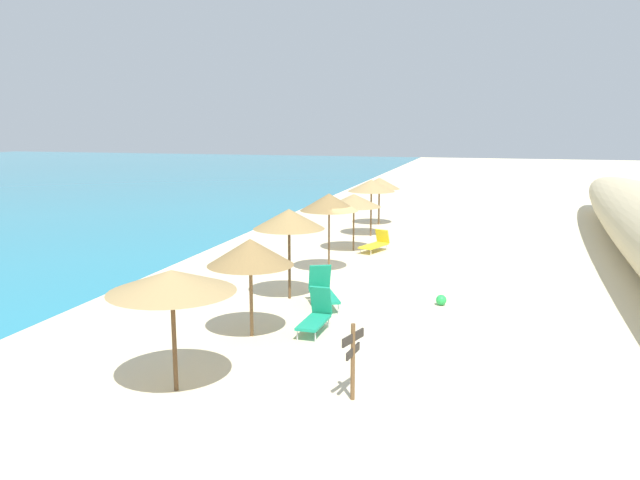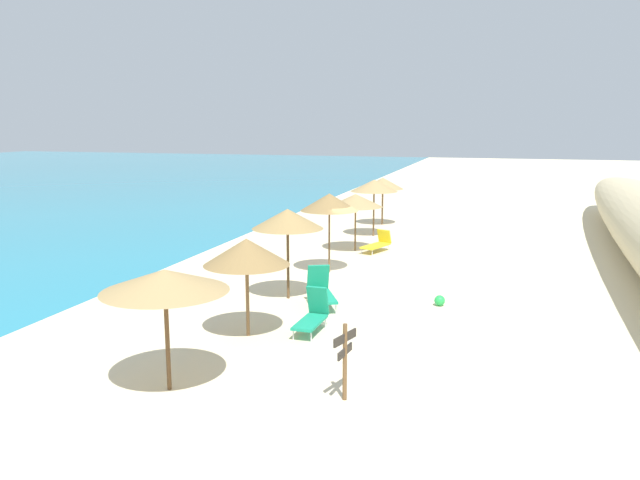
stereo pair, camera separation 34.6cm
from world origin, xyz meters
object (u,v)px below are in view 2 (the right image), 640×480
beach_umbrella_5 (374,186)px  wooden_signpost (345,354)px  beach_ball (440,301)px  beach_umbrella_3 (329,202)px  beach_umbrella_6 (383,183)px  beach_umbrella_0 (165,281)px  lounge_chair_2 (312,315)px  lounge_chair_1 (378,244)px  beach_umbrella_1 (247,252)px  beach_umbrella_4 (356,200)px  lounge_chair_0 (321,291)px  beach_umbrella_2 (288,219)px

beach_umbrella_5 → wooden_signpost: (-18.77, -3.36, -1.52)m
beach_ball → beach_umbrella_5: bearing=21.4°
beach_umbrella_3 → beach_umbrella_6: bearing=1.4°
beach_umbrella_0 → beach_umbrella_3: beach_umbrella_3 is taller
lounge_chair_2 → beach_ball: size_ratio=4.71×
beach_umbrella_6 → lounge_chair_2: size_ratio=1.67×
beach_umbrella_6 → beach_ball: (-15.02, -4.74, -2.10)m
lounge_chair_1 → wooden_signpost: size_ratio=1.11×
beach_umbrella_0 → beach_umbrella_6: 22.93m
beach_umbrella_5 → beach_umbrella_1: bearing=179.8°
beach_umbrella_4 → beach_umbrella_5: beach_umbrella_5 is taller
beach_umbrella_6 → lounge_chair_0: (-16.08, -1.27, -1.78)m
lounge_chair_0 → beach_umbrella_4: bearing=-109.8°
beach_umbrella_0 → beach_umbrella_5: (19.33, -0.30, 0.13)m
beach_ball → lounge_chair_2: bearing=138.6°
lounge_chair_1 → wooden_signpost: (-15.00, -2.39, 0.61)m
beach_umbrella_4 → beach_umbrella_5: bearing=-0.0°
beach_umbrella_1 → wooden_signpost: 4.79m
beach_umbrella_4 → lounge_chair_2: bearing=-172.4°
beach_umbrella_6 → beach_umbrella_4: bearing=-177.9°
beach_ball → beach_umbrella_1: bearing=133.2°
beach_umbrella_0 → lounge_chair_1: size_ratio=1.49×
beach_umbrella_6 → lounge_chair_2: (-18.44, -1.73, -1.81)m
beach_umbrella_4 → lounge_chair_1: (0.11, -0.97, -1.86)m
beach_umbrella_4 → lounge_chair_0: (-8.61, -1.00, -1.73)m
beach_umbrella_2 → beach_umbrella_6: beach_umbrella_2 is taller
beach_umbrella_2 → wooden_signpost: 7.89m
beach_umbrella_5 → lounge_chair_0: (-12.48, -0.99, -2.00)m
beach_umbrella_6 → beach_umbrella_5: bearing=-175.7°
beach_umbrella_0 → lounge_chair_2: beach_umbrella_0 is taller
beach_umbrella_3 → wooden_signpost: size_ratio=1.85×
beach_umbrella_5 → wooden_signpost: 19.12m
beach_umbrella_1 → beach_umbrella_5: beach_umbrella_5 is taller
beach_umbrella_0 → beach_umbrella_1: bearing=-3.8°
beach_ball → wooden_signpost: bearing=171.4°
beach_umbrella_0 → beach_umbrella_2: 7.39m
beach_umbrella_4 → lounge_chair_0: beach_umbrella_4 is taller
wooden_signpost → beach_ball: bearing=7.7°
beach_umbrella_2 → lounge_chair_2: (-2.90, -1.71, -2.11)m
lounge_chair_1 → lounge_chair_2: (-11.07, -0.48, 0.10)m
lounge_chair_2 → wooden_signpost: bearing=117.5°
wooden_signpost → beach_umbrella_3: bearing=33.7°
beach_umbrella_0 → beach_umbrella_3: 11.22m
beach_umbrella_4 → beach_umbrella_6: (7.47, 0.27, 0.05)m
beach_umbrella_0 → beach_ball: bearing=-31.1°
beach_umbrella_3 → beach_ball: size_ratio=9.04×
beach_umbrella_2 → lounge_chair_2: size_ratio=1.86×
beach_umbrella_0 → beach_umbrella_2: size_ratio=0.92×
beach_umbrella_3 → beach_umbrella_2: bearing=175.9°
beach_umbrella_1 → lounge_chair_1: 12.10m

